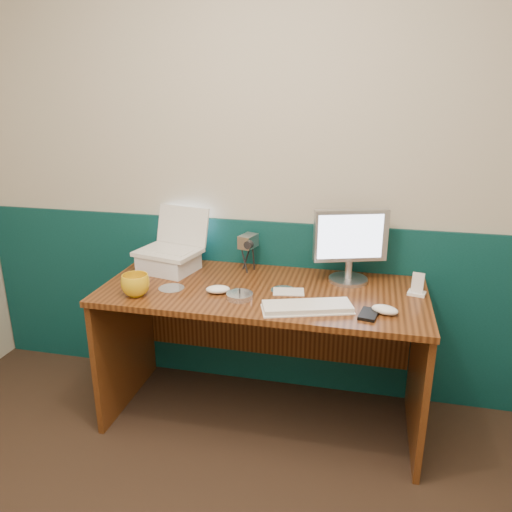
% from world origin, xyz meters
% --- Properties ---
extents(back_wall, '(3.50, 0.04, 2.50)m').
position_xyz_m(back_wall, '(0.00, 1.75, 1.25)').
color(back_wall, '#B7B09B').
rests_on(back_wall, ground).
extents(wainscot, '(3.48, 0.02, 1.00)m').
position_xyz_m(wainscot, '(0.00, 1.74, 0.50)').
color(wainscot, '#072F30').
rests_on(wainscot, ground).
extents(desk, '(1.60, 0.70, 0.75)m').
position_xyz_m(desk, '(0.07, 1.38, 0.38)').
color(desk, '#381A0A').
rests_on(desk, ground).
extents(laptop_riser, '(0.32, 0.29, 0.10)m').
position_xyz_m(laptop_riser, '(-0.48, 1.52, 0.80)').
color(laptop_riser, silver).
rests_on(laptop_riser, desk).
extents(laptop, '(0.36, 0.31, 0.27)m').
position_xyz_m(laptop, '(-0.48, 1.52, 0.98)').
color(laptop, silver).
rests_on(laptop, laptop_riser).
extents(monitor, '(0.38, 0.22, 0.37)m').
position_xyz_m(monitor, '(0.48, 1.58, 0.94)').
color(monitor, '#B7B7BC').
rests_on(monitor, desk).
extents(keyboard, '(0.42, 0.25, 0.02)m').
position_xyz_m(keyboard, '(0.32, 1.18, 0.76)').
color(keyboard, white).
rests_on(keyboard, desk).
extents(mouse_right, '(0.13, 0.10, 0.04)m').
position_xyz_m(mouse_right, '(0.66, 1.21, 0.77)').
color(mouse_right, white).
rests_on(mouse_right, desk).
extents(mouse_left, '(0.13, 0.10, 0.04)m').
position_xyz_m(mouse_left, '(-0.13, 1.27, 0.77)').
color(mouse_left, white).
rests_on(mouse_left, desk).
extents(mug, '(0.16, 0.16, 0.11)m').
position_xyz_m(mug, '(-0.51, 1.16, 0.80)').
color(mug, gold).
rests_on(mug, desk).
extents(camcorder, '(0.13, 0.16, 0.22)m').
position_xyz_m(camcorder, '(-0.06, 1.62, 0.86)').
color(camcorder, '#A2A2A7').
rests_on(camcorder, desk).
extents(cd_spindle, '(0.13, 0.13, 0.03)m').
position_xyz_m(cd_spindle, '(-0.01, 1.24, 0.76)').
color(cd_spindle, silver).
rests_on(cd_spindle, desk).
extents(cd_loose_a, '(0.13, 0.13, 0.00)m').
position_xyz_m(cd_loose_a, '(-0.38, 1.28, 0.75)').
color(cd_loose_a, '#B2BBC2').
rests_on(cd_loose_a, desk).
extents(cd_loose_b, '(0.12, 0.12, 0.00)m').
position_xyz_m(cd_loose_b, '(0.17, 1.38, 0.75)').
color(cd_loose_b, silver).
rests_on(cd_loose_b, desk).
extents(pen, '(0.15, 0.03, 0.01)m').
position_xyz_m(pen, '(0.34, 1.28, 0.75)').
color(pen, black).
rests_on(pen, desk).
extents(papers, '(0.16, 0.12, 0.00)m').
position_xyz_m(papers, '(0.20, 1.36, 0.75)').
color(papers, white).
rests_on(papers, desk).
extents(dock, '(0.09, 0.08, 0.02)m').
position_xyz_m(dock, '(0.81, 1.47, 0.76)').
color(dock, white).
rests_on(dock, desk).
extents(music_player, '(0.06, 0.04, 0.10)m').
position_xyz_m(music_player, '(0.81, 1.47, 0.81)').
color(music_player, silver).
rests_on(music_player, dock).
extents(pda, '(0.09, 0.14, 0.01)m').
position_xyz_m(pda, '(0.59, 1.18, 0.76)').
color(pda, black).
rests_on(pda, desk).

